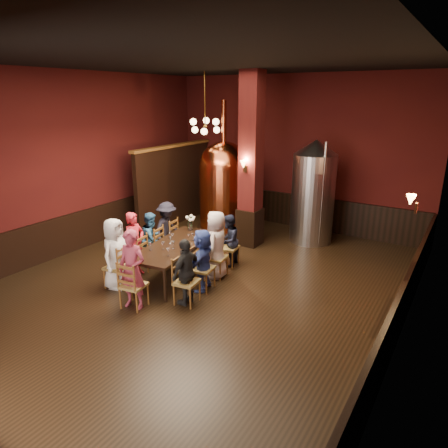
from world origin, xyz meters
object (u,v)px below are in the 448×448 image
Objects in this scene: dining_table at (175,247)px; person_2 at (152,239)px; copper_kettle at (224,186)px; steel_vessel at (313,192)px; rose_vase at (190,220)px; person_0 at (115,253)px; person_1 at (135,244)px.

dining_table is 1.95× the size of person_2.
copper_kettle is 2.55m from steel_vessel.
dining_table is 4.24m from steel_vessel.
steel_vessel reaches higher than rose_vase.
copper_kettle reaches higher than dining_table.
steel_vessel is (2.62, 3.59, 0.75)m from person_2.
steel_vessel is (2.44, 4.91, 0.64)m from person_0.
person_1 is 1.52m from rose_vase.
person_0 reaches higher than rose_vase.
person_0 is at bearing 167.75° from person_2.
person_0 is at bearing -116.44° from steel_vessel.
rose_vase is at bearing -79.00° from copper_kettle.
rose_vase is at bearing -57.46° from person_2.
dining_table is at bearing -123.47° from person_2.
person_1 is 4.99m from steel_vessel.
dining_table is 0.91m from person_2.
person_2 is at bearing -127.42° from rose_vase.
person_1 reaches higher than dining_table.
person_0 reaches higher than dining_table.
rose_vase reaches higher than dining_table.
person_1 is at bearing -4.91° from person_0.
person_1 is 3.77× the size of rose_vase.
person_1 is at bearing -120.81° from steel_vessel.
dining_table is 0.66× the size of copper_kettle.
steel_vessel reaches higher than person_1.
dining_table is 1.06m from rose_vase.
person_2 is (-0.09, 0.65, -0.09)m from person_1.
person_1 is 1.14× the size of person_2.
rose_vase is (0.49, 1.41, 0.27)m from person_1.
person_1 reaches higher than rose_vase.
copper_kettle is at bearing -0.44° from person_1.
person_0 is 1.33m from person_2.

